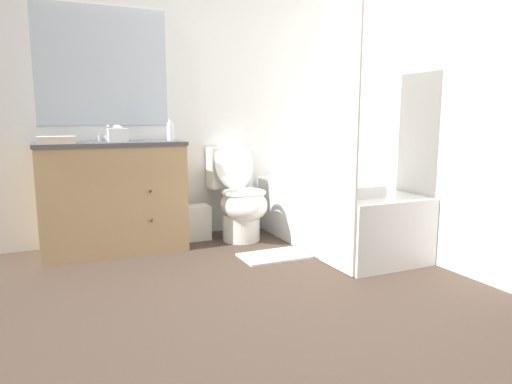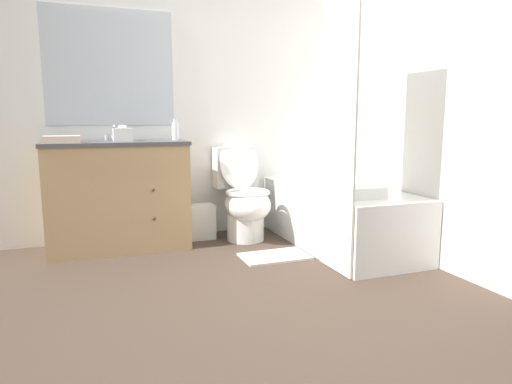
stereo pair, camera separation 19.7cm
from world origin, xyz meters
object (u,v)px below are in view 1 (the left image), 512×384
at_px(bathtub, 334,215).
at_px(wastebasket, 196,222).
at_px(vanity_cabinet, 113,196).
at_px(toilet, 239,198).
at_px(soap_dispenser, 171,131).
at_px(tissue_box, 118,135).
at_px(sink_faucet, 107,136).
at_px(hand_towel_folded, 56,140).
at_px(bath_mat, 274,256).
at_px(bath_towel_folded, 358,191).

distance_m(bathtub, wastebasket, 1.18).
relative_size(vanity_cabinet, toilet, 1.24).
relative_size(toilet, soap_dispenser, 5.12).
height_order(bathtub, tissue_box, tissue_box).
height_order(sink_faucet, tissue_box, same).
xyz_separation_m(sink_faucet, hand_towel_folded, (-0.38, -0.30, -0.01)).
xyz_separation_m(bathtub, wastebasket, (-1.01, 0.60, -0.10)).
height_order(tissue_box, bath_mat, tissue_box).
height_order(soap_dispenser, bath_mat, soap_dispenser).
bearing_deg(bath_mat, toilet, 94.10).
distance_m(vanity_cabinet, sink_faucet, 0.49).
relative_size(sink_faucet, hand_towel_folded, 0.57).
distance_m(toilet, bath_mat, 0.68).
bearing_deg(hand_towel_folded, bathtub, -11.35).
height_order(sink_faucet, bathtub, sink_faucet).
relative_size(bathtub, soap_dispenser, 9.21).
bearing_deg(wastebasket, vanity_cabinet, -175.16).
height_order(vanity_cabinet, tissue_box, tissue_box).
relative_size(wastebasket, hand_towel_folded, 1.18).
xyz_separation_m(bathtub, soap_dispenser, (-1.22, 0.54, 0.69)).
distance_m(wastebasket, bath_towel_folded, 1.44).
distance_m(tissue_box, soap_dispenser, 0.42).
relative_size(vanity_cabinet, sink_faucet, 7.66).
height_order(bathtub, bath_towel_folded, bath_towel_folded).
bearing_deg(sink_faucet, vanity_cabinet, -90.00).
distance_m(wastebasket, soap_dispenser, 0.82).
relative_size(hand_towel_folded, bath_mat, 0.50).
height_order(toilet, soap_dispenser, soap_dispenser).
bearing_deg(toilet, sink_faucet, 164.84).
bearing_deg(wastebasket, toilet, -24.19).
bearing_deg(bath_mat, bath_towel_folded, -33.21).
bearing_deg(toilet, bathtub, -33.52).
bearing_deg(bathtub, sink_faucet, 156.97).
bearing_deg(bath_mat, soap_dispenser, 131.06).
xyz_separation_m(sink_faucet, soap_dispenser, (0.47, -0.18, 0.04)).
bearing_deg(toilet, hand_towel_folded, -178.94).
xyz_separation_m(wastebasket, bath_mat, (0.38, -0.74, -0.14)).
xyz_separation_m(toilet, soap_dispenser, (-0.56, 0.10, 0.58)).
bearing_deg(soap_dispenser, hand_towel_folded, -171.60).
bearing_deg(bath_towel_folded, wastebasket, 129.70).
distance_m(soap_dispenser, bath_towel_folded, 1.55).
xyz_separation_m(soap_dispenser, hand_towel_folded, (-0.85, -0.13, -0.05)).
distance_m(vanity_cabinet, bathtub, 1.79).
height_order(toilet, bath_mat, toilet).
distance_m(wastebasket, tissue_box, 0.99).
relative_size(hand_towel_folded, bath_towel_folded, 0.76).
relative_size(vanity_cabinet, hand_towel_folded, 4.35).
bearing_deg(soap_dispenser, vanity_cabinet, -179.48).
bearing_deg(sink_faucet, toilet, -15.16).
bearing_deg(wastebasket, bath_mat, -62.59).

